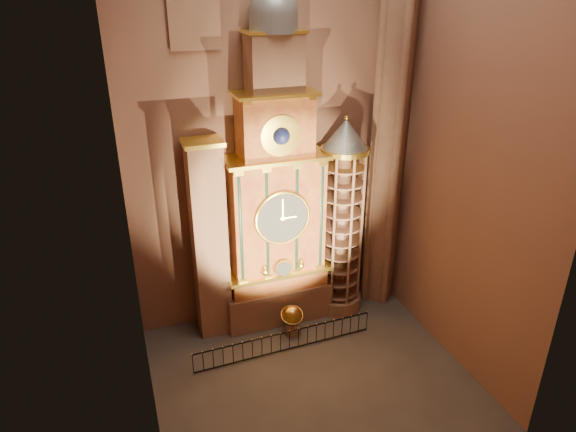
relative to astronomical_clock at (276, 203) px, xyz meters
name	(u,v)px	position (x,y,z in m)	size (l,w,h in m)	color
floor	(311,375)	(0.00, -4.96, -6.68)	(14.00, 14.00, 0.00)	#383330
wall_back	(268,111)	(0.00, 1.04, 4.32)	(22.00, 22.00, 0.00)	#865A48
wall_left	(122,167)	(-7.00, -4.96, 4.32)	(22.00, 22.00, 0.00)	#865A48
wall_right	(472,130)	(7.00, -4.96, 4.32)	(22.00, 22.00, 0.00)	#865A48
astronomical_clock	(276,203)	(0.00, 0.00, 0.00)	(5.60, 2.41, 16.70)	#8C634C
portrait_tower	(209,241)	(-3.40, 0.02, -1.53)	(1.80, 1.60, 10.20)	#8C634C
stair_turret	(342,221)	(3.50, -0.26, -1.41)	(2.50, 2.50, 10.80)	#8C634C
gothic_pier	(392,106)	(6.10, 0.04, 4.32)	(2.04, 2.04, 22.00)	#8C634C
celestial_globe	(292,318)	(0.21, -1.82, -5.66)	(1.29, 1.23, 1.69)	#8C634C
iron_railing	(285,341)	(-0.57, -2.96, -6.08)	(9.06, 0.30, 1.10)	black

